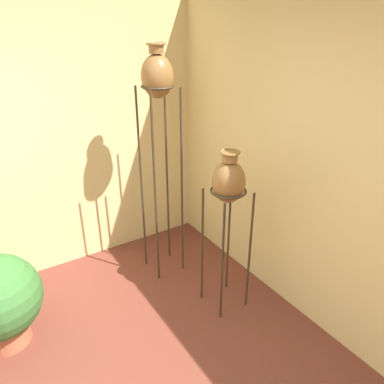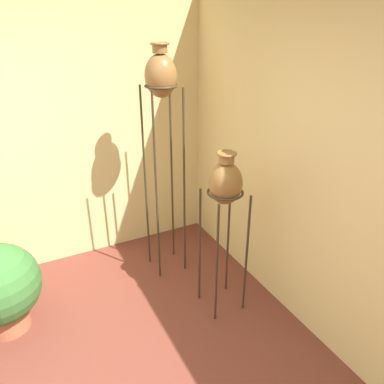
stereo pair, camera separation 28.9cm
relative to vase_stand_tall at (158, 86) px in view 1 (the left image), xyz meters
The scene contains 3 objects.
wall_right 1.72m from the vase_stand_tall, 63.94° to the right, with size 0.06×8.21×2.70m.
vase_stand_tall is the anchor object (origin of this frame).
vase_stand_medium 1.04m from the vase_stand_tall, 75.18° to the right, with size 0.31×0.31×1.45m.
Camera 1 is at (-0.09, -1.39, 2.38)m, focal length 35.00 mm.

